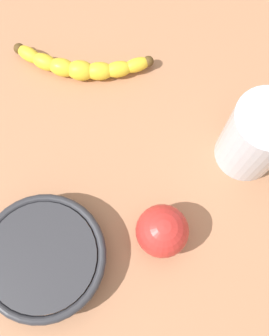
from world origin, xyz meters
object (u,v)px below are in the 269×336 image
object	(u,v)px
banana	(81,66)
apple_fruit	(162,231)
smoothie_glass	(255,138)
ceramic_bowl	(44,257)

from	to	relation	value
banana	apple_fruit	world-z (taller)	apple_fruit
smoothie_glass	ceramic_bowl	xyz separation A→B (cm)	(32.49, -6.70, -3.42)
ceramic_bowl	apple_fruit	xyz separation A→B (cm)	(-14.39, 7.77, 1.03)
smoothie_glass	apple_fruit	size ratio (longest dim) A/B	1.76
smoothie_glass	apple_fruit	bearing A→B (deg)	3.38
banana	smoothie_glass	distance (cm)	29.51
smoothie_glass	apple_fruit	xyz separation A→B (cm)	(18.10, 1.07, -2.39)
banana	ceramic_bowl	distance (cm)	30.56
banana	apple_fruit	xyz separation A→B (cm)	(8.07, 28.47, 2.03)
smoothie_glass	apple_fruit	distance (cm)	18.29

